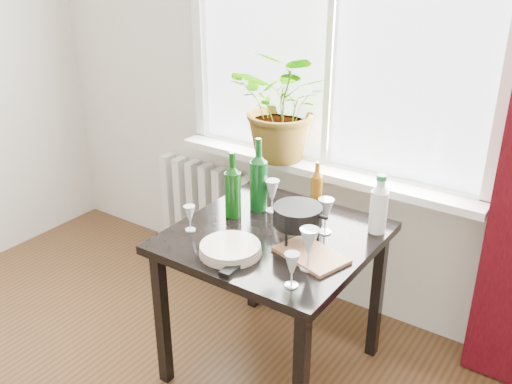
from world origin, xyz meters
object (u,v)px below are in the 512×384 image
Objects in this scene: cutting_board at (311,255)px; potted_plant at (285,105)px; wineglass_back_left at (272,196)px; plate_stack at (230,249)px; radiator at (214,208)px; cleaning_bottle at (379,204)px; wineglass_front_right at (309,248)px; wineglass_far_right at (292,270)px; tv_remote at (235,266)px; bottle_amber at (317,185)px; wineglass_back_center at (325,216)px; wine_bottle_right at (259,174)px; fondue_pot at (297,224)px; wine_bottle_left at (233,184)px; wineglass_front_left at (190,218)px; table at (274,252)px.

potted_plant is at bearing 129.43° from cutting_board.
plate_stack is at bearing -80.08° from wineglass_back_left.
cutting_board reaches higher than radiator.
wineglass_front_right is (-0.10, -0.44, -0.05)m from cleaning_bottle.
wineglass_far_right is 0.26m from tv_remote.
radiator is 2.78× the size of cutting_board.
tv_remote is (0.16, -0.51, -0.07)m from wineglass_back_left.
wineglass_back_center is at bearing -52.49° from bottle_amber.
wine_bottle_right is 0.36m from fondue_pot.
cutting_board is (-0.03, 0.08, -0.08)m from wineglass_front_right.
wineglass_far_right is 0.24m from cutting_board.
wineglass_front_right is (0.52, -0.20, -0.07)m from wine_bottle_left.
tv_remote is at bearing -47.45° from radiator.
cutting_board is at bearing 101.04° from wineglass_far_right.
wineglass_front_left reaches higher than plate_stack.
wine_bottle_left is at bearing -131.67° from bottle_amber.
table is at bearing 29.85° from wineglass_front_left.
wineglass_far_right is (0.58, -0.88, -0.33)m from potted_plant.
wineglass_front_right reaches higher than wineglass_front_left.
wineglass_front_left reaches higher than cutting_board.
cleaning_bottle is 0.40m from cutting_board.
bottle_amber is 1.44× the size of tv_remote.
tv_remote reaches higher than cutting_board.
table is 0.36m from wine_bottle_left.
bottle_amber is at bearing 39.64° from wine_bottle_right.
wine_bottle_right is 1.26× the size of cutting_board.
wineglass_far_right is at bearing -86.04° from wineglass_front_right.
fondue_pot is 1.48× the size of tv_remote.
wineglass_far_right is at bearing -50.43° from wineglass_back_left.
wine_bottle_right is 0.47m from plate_stack.
wineglass_front_right reaches higher than table.
wineglass_front_right is at bearing -52.20° from potted_plant.
wineglass_back_center is 0.24m from cutting_board.
wineglass_front_left is at bearing 168.45° from wineglass_far_right.
wineglass_back_left is at bearing 104.75° from tv_remote.
wineglass_back_left is at bearing 99.92° from plate_stack.
bottle_amber is (0.02, 0.34, 0.21)m from table.
wine_bottle_right is (-0.20, 0.17, 0.27)m from table.
wineglass_front_right reaches higher than tv_remote.
bottle_amber reaches higher than wineglass_back_center.
table is at bearing -142.71° from wineglass_back_center.
potted_plant is 0.48m from wine_bottle_right.
plate_stack is at bearing -137.83° from fondue_pot.
wine_bottle_left is (-0.25, 0.04, 0.25)m from table.
wine_bottle_left is 0.26m from wineglass_front_left.
wineglass_front_left is (-0.19, -0.37, -0.02)m from wineglass_back_left.
cleaning_bottle is (0.62, 0.24, -0.02)m from wine_bottle_left.
radiator is at bearing 148.19° from wineglass_back_left.
radiator is at bearing 146.70° from cutting_board.
radiator is 0.94× the size of table.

